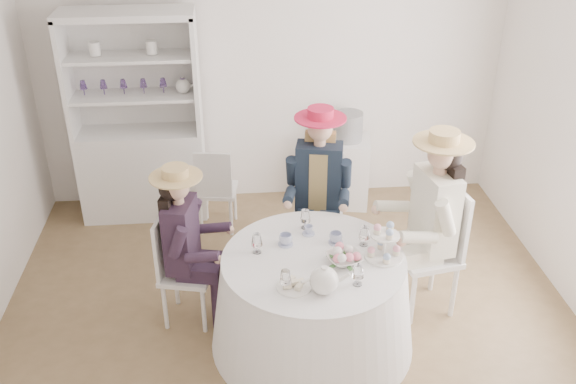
{
  "coord_description": "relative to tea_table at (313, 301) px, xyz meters",
  "views": [
    {
      "loc": [
        -0.36,
        -3.94,
        3.3
      ],
      "look_at": [
        0.0,
        0.1,
        1.05
      ],
      "focal_mm": 40.0,
      "sensor_mm": 36.0,
      "label": 1
    }
  ],
  "objects": [
    {
      "name": "ground",
      "position": [
        -0.14,
        0.31,
        -0.37
      ],
      "size": [
        4.5,
        4.5,
        0.0
      ],
      "primitive_type": "plane",
      "color": "brown",
      "rests_on": "ground"
    },
    {
      "name": "wall_back",
      "position": [
        -0.14,
        2.31,
        0.98
      ],
      "size": [
        4.5,
        0.0,
        4.5
      ],
      "primitive_type": "plane",
      "rotation": [
        1.57,
        0.0,
        0.0
      ],
      "color": "white",
      "rests_on": "ground"
    },
    {
      "name": "wall_front",
      "position": [
        -0.14,
        -1.69,
        0.98
      ],
      "size": [
        4.5,
        0.0,
        4.5
      ],
      "primitive_type": "plane",
      "rotation": [
        -1.57,
        0.0,
        0.0
      ],
      "color": "white",
      "rests_on": "ground"
    },
    {
      "name": "tea_table",
      "position": [
        0.0,
        0.0,
        0.0
      ],
      "size": [
        1.49,
        1.49,
        0.74
      ],
      "rotation": [
        0.0,
        0.0,
        0.15
      ],
      "color": "white",
      "rests_on": "ground"
    },
    {
      "name": "hutch",
      "position": [
        -1.41,
        2.03,
        0.34
      ],
      "size": [
        1.32,
        0.78,
        2.0
      ],
      "rotation": [
        0.0,
        0.0,
        0.3
      ],
      "color": "silver",
      "rests_on": "ground"
    },
    {
      "name": "side_table",
      "position": [
        0.6,
        2.06,
        -0.02
      ],
      "size": [
        0.52,
        0.52,
        0.7
      ],
      "primitive_type": "cube",
      "rotation": [
        0.0,
        0.0,
        -0.18
      ],
      "color": "silver",
      "rests_on": "ground"
    },
    {
      "name": "hatbox",
      "position": [
        0.6,
        2.06,
        0.47
      ],
      "size": [
        0.32,
        0.32,
        0.28
      ],
      "primitive_type": "cylinder",
      "rotation": [
        0.0,
        0.0,
        0.17
      ],
      "color": "black",
      "rests_on": "side_table"
    },
    {
      "name": "guest_left",
      "position": [
        -0.91,
        0.35,
        0.37
      ],
      "size": [
        0.52,
        0.49,
        1.32
      ],
      "rotation": [
        0.0,
        0.0,
        1.35
      ],
      "color": "silver",
      "rests_on": "ground"
    },
    {
      "name": "guest_mid",
      "position": [
        0.16,
        0.96,
        0.46
      ],
      "size": [
        0.55,
        0.58,
        1.46
      ],
      "rotation": [
        0.0,
        0.0,
        -0.2
      ],
      "color": "silver",
      "rests_on": "ground"
    },
    {
      "name": "guest_right",
      "position": [
        0.92,
        0.32,
        0.49
      ],
      "size": [
        0.6,
        0.57,
        1.52
      ],
      "rotation": [
        0.0,
        0.0,
        -1.38
      ],
      "color": "silver",
      "rests_on": "ground"
    },
    {
      "name": "spare_chair",
      "position": [
        -0.71,
        1.61,
        0.09
      ],
      "size": [
        0.4,
        0.4,
        0.86
      ],
      "rotation": [
        0.0,
        0.0,
        3.0
      ],
      "color": "silver",
      "rests_on": "ground"
    },
    {
      "name": "teacup_a",
      "position": [
        -0.18,
        0.19,
        0.41
      ],
      "size": [
        0.1,
        0.1,
        0.08
      ],
      "primitive_type": "imported",
      "rotation": [
        0.0,
        0.0,
        -0.08
      ],
      "color": "white",
      "rests_on": "tea_table"
    },
    {
      "name": "teacup_b",
      "position": [
        0.0,
        0.31,
        0.4
      ],
      "size": [
        0.07,
        0.07,
        0.06
      ],
      "primitive_type": "imported",
      "rotation": [
        0.0,
        0.0,
        -0.05
      ],
      "color": "white",
      "rests_on": "tea_table"
    },
    {
      "name": "teacup_c",
      "position": [
        0.18,
        0.18,
        0.41
      ],
      "size": [
        0.11,
        0.11,
        0.07
      ],
      "primitive_type": "imported",
      "rotation": [
        0.0,
        0.0,
        -0.14
      ],
      "color": "white",
      "rests_on": "tea_table"
    },
    {
      "name": "flower_bowl",
      "position": [
        0.2,
        -0.07,
        0.4
      ],
      "size": [
        0.29,
        0.29,
        0.06
      ],
      "primitive_type": "imported",
      "rotation": [
        0.0,
        0.0,
        0.27
      ],
      "color": "white",
      "rests_on": "tea_table"
    },
    {
      "name": "flower_arrangement",
      "position": [
        0.19,
        -0.11,
        0.45
      ],
      "size": [
        0.17,
        0.17,
        0.06
      ],
      "rotation": [
        0.0,
        0.0,
        0.25
      ],
      "color": "pink",
      "rests_on": "tea_table"
    },
    {
      "name": "table_teapot",
      "position": [
        0.02,
        -0.37,
        0.46
      ],
      "size": [
        0.26,
        0.19,
        0.2
      ],
      "rotation": [
        0.0,
        0.0,
        -0.04
      ],
      "color": "white",
      "rests_on": "tea_table"
    },
    {
      "name": "sandwich_plate",
      "position": [
        -0.17,
        -0.31,
        0.39
      ],
      "size": [
        0.23,
        0.23,
        0.05
      ],
      "rotation": [
        0.0,
        0.0,
        -0.22
      ],
      "color": "white",
      "rests_on": "tea_table"
    },
    {
      "name": "cupcake_stand",
      "position": [
        0.49,
        -0.02,
        0.47
      ],
      "size": [
        0.27,
        0.27,
        0.25
      ],
      "rotation": [
        0.0,
        0.0,
        -0.08
      ],
      "color": "white",
      "rests_on": "tea_table"
    },
    {
      "name": "stemware_set",
      "position": [
        0.0,
        0.0,
        0.45
      ],
      "size": [
        0.85,
        0.82,
        0.15
      ],
      "color": "white",
      "rests_on": "tea_table"
    }
  ]
}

